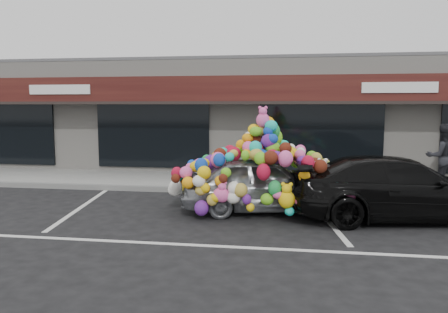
# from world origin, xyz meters

# --- Properties ---
(ground) EXTENTS (90.00, 90.00, 0.00)m
(ground) POSITION_xyz_m (0.00, 0.00, 0.00)
(ground) COLOR black
(ground) RESTS_ON ground
(shop_building) EXTENTS (24.00, 7.20, 4.31)m
(shop_building) POSITION_xyz_m (0.00, 8.44, 2.16)
(shop_building) COLOR beige
(shop_building) RESTS_ON ground
(sidewalk) EXTENTS (26.00, 3.00, 0.15)m
(sidewalk) POSITION_xyz_m (0.00, 4.00, 0.07)
(sidewalk) COLOR gray
(sidewalk) RESTS_ON ground
(kerb) EXTENTS (26.00, 0.18, 0.16)m
(kerb) POSITION_xyz_m (0.00, 2.50, 0.07)
(kerb) COLOR slate
(kerb) RESTS_ON ground
(parking_stripe_left) EXTENTS (0.73, 4.37, 0.01)m
(parking_stripe_left) POSITION_xyz_m (-3.20, 0.20, 0.00)
(parking_stripe_left) COLOR silver
(parking_stripe_left) RESTS_ON ground
(parking_stripe_mid) EXTENTS (0.73, 4.37, 0.01)m
(parking_stripe_mid) POSITION_xyz_m (2.80, 0.20, 0.00)
(parking_stripe_mid) COLOR silver
(parking_stripe_mid) RESTS_ON ground
(lane_line) EXTENTS (14.00, 0.12, 0.01)m
(lane_line) POSITION_xyz_m (2.00, -2.30, 0.00)
(lane_line) COLOR silver
(lane_line) RESTS_ON ground
(toy_car) EXTENTS (2.89, 4.51, 2.47)m
(toy_car) POSITION_xyz_m (1.37, 0.50, 0.84)
(toy_car) COLOR #A2A8AD
(toy_car) RESTS_ON ground
(black_sedan) EXTENTS (2.74, 5.15, 1.42)m
(black_sedan) POSITION_xyz_m (4.41, 0.23, 0.71)
(black_sedan) COLOR black
(black_sedan) RESTS_ON ground
(pedestrian_b) EXTENTS (0.98, 0.79, 1.90)m
(pedestrian_b) POSITION_xyz_m (6.29, 3.25, 1.10)
(pedestrian_b) COLOR black
(pedestrian_b) RESTS_ON sidewalk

